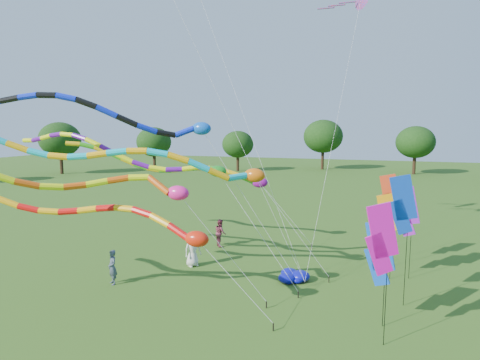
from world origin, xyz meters
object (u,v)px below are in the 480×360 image
(tube_kite_orange, at_px, (64,177))
(person_b, at_px, (112,267))
(tube_kite_red, at_px, (91,212))
(blue_nylon_heap, at_px, (295,276))
(person_c, at_px, (220,233))
(person_a, at_px, (193,249))

(tube_kite_orange, bearing_deg, person_b, 74.91)
(tube_kite_red, bearing_deg, person_b, 105.45)
(tube_kite_orange, relative_size, person_b, 8.04)
(blue_nylon_heap, height_order, person_b, person_b)
(person_c, bearing_deg, person_a, 142.30)
(person_b, bearing_deg, person_a, 89.14)
(tube_kite_orange, xyz_separation_m, person_c, (2.10, 10.74, -4.69))
(person_a, xyz_separation_m, person_b, (-2.56, -3.45, -0.10))
(blue_nylon_heap, bearing_deg, person_a, 176.94)
(tube_kite_red, xyz_separation_m, blue_nylon_heap, (7.36, 5.44, -3.77))
(tube_kite_red, relative_size, person_c, 8.72)
(tube_kite_red, bearing_deg, person_c, 75.77)
(tube_kite_red, distance_m, person_a, 6.74)
(blue_nylon_heap, bearing_deg, tube_kite_orange, -139.05)
(person_a, relative_size, person_c, 1.09)
(person_a, bearing_deg, tube_kite_orange, -156.24)
(tube_kite_red, distance_m, person_b, 3.98)
(tube_kite_red, relative_size, blue_nylon_heap, 8.67)
(blue_nylon_heap, xyz_separation_m, person_a, (-5.57, 0.30, 0.71))
(tube_kite_red, xyz_separation_m, person_c, (1.89, 9.60, -3.14))
(blue_nylon_heap, bearing_deg, person_c, 142.68)
(person_b, relative_size, person_c, 0.97)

